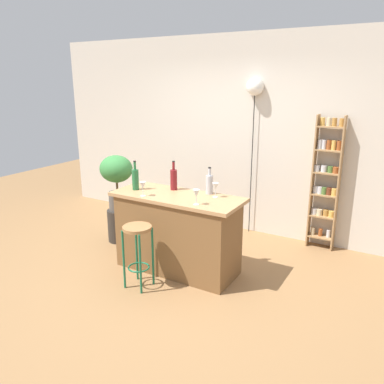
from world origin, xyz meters
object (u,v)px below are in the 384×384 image
bottle_spirits_clear (174,179)px  bottle_olive_oil (209,184)px  bar_stool (138,243)px  pendant_globe_light (255,88)px  bottle_wine_red (135,179)px  spice_shelf (326,181)px  wine_glass_center (215,187)px  plant_stool (119,225)px  wine_glass_left (196,194)px  wine_glass_right (143,186)px  potted_plant (116,175)px

bottle_spirits_clear → bottle_olive_oil: 0.45m
bar_stool → pendant_globe_light: 2.64m
bottle_wine_red → spice_shelf: bearing=39.7°
bar_stool → wine_glass_center: bearing=51.3°
plant_stool → bottle_wine_red: size_ratio=1.29×
bottle_spirits_clear → pendant_globe_light: 1.76m
wine_glass_left → wine_glass_right: bearing=-177.8°
potted_plant → bottle_spirits_clear: bottle_spirits_clear is taller
plant_stool → bottle_olive_oil: 1.67m
bottle_wine_red → bottle_spirits_clear: bearing=29.9°
bottle_spirits_clear → pendant_globe_light: size_ratio=0.16×
wine_glass_center → bottle_spirits_clear: bearing=177.2°
bottle_spirits_clear → bottle_wine_red: 0.45m
bottle_spirits_clear → wine_glass_left: bearing=-35.6°
wine_glass_right → pendant_globe_light: (0.60, 1.76, 1.03)m
bottle_spirits_clear → wine_glass_right: (-0.16, -0.39, -0.01)m
bottle_spirits_clear → wine_glass_right: bottle_spirits_clear is taller
spice_shelf → wine_glass_right: size_ratio=10.74×
bottle_wine_red → pendant_globe_light: 2.06m
bottle_spirits_clear → wine_glass_center: bottle_spirits_clear is taller
potted_plant → wine_glass_left: size_ratio=4.65×
bottle_wine_red → wine_glass_right: (0.24, -0.17, -0.01)m
bottle_olive_oil → wine_glass_center: bearing=-36.3°
spice_shelf → wine_glass_left: spice_shelf is taller
wine_glass_center → wine_glass_right: size_ratio=1.00×
plant_stool → potted_plant: 0.72m
spice_shelf → bottle_olive_oil: 1.64m
bottle_wine_red → wine_glass_center: size_ratio=2.13×
bottle_olive_oil → wine_glass_left: 0.43m
plant_stool → pendant_globe_light: (1.45, 1.22, 1.84)m
plant_stool → bottle_olive_oil: bearing=-3.2°
potted_plant → bottle_spirits_clear: bearing=-8.0°
bottle_olive_oil → wine_glass_right: 0.75m
pendant_globe_light → wine_glass_right: bearing=-108.7°
bar_stool → wine_glass_center: (0.56, 0.70, 0.53)m
bottle_olive_oil → wine_glass_right: size_ratio=1.89×
pendant_globe_light → plant_stool: bearing=-139.8°
spice_shelf → wine_glass_right: 2.37m
bar_stool → wine_glass_left: 0.82m
bottle_spirits_clear → wine_glass_center: (0.57, -0.03, -0.01)m
spice_shelf → wine_glass_center: 1.64m
bottle_spirits_clear → bottle_olive_oil: bearing=7.8°
plant_stool → wine_glass_left: (1.52, -0.51, 0.81)m
bottle_spirits_clear → wine_glass_center: size_ratio=2.12×
spice_shelf → potted_plant: bearing=-154.5°
potted_plant → bottle_olive_oil: bottle_olive_oil is taller
bar_stool → potted_plant: (-1.01, 0.87, 0.44)m
potted_plant → wine_glass_center: 1.58m
bottle_wine_red → wine_glass_center: (0.96, 0.20, -0.01)m
potted_plant → wine_glass_right: 1.01m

